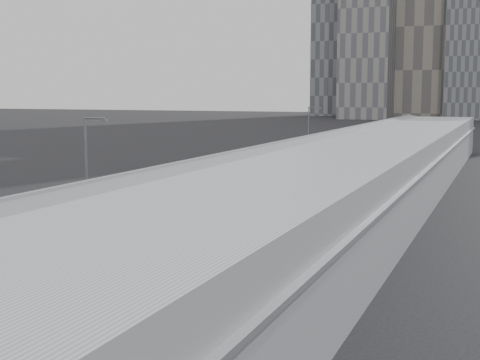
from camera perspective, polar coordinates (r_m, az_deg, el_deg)
The scene contains 17 objects.
sidewalk at distance 58.35m, azimuth 5.11°, elevation -3.73°, with size 10.00×170.00×0.12m, color gray.
lane_line at distance 62.17m, azimuth -4.19°, elevation -3.07°, with size 0.12×160.00×0.02m, color gold.
depot at distance 56.76m, azimuth 9.01°, elevation -0.57°, with size 12.45×160.40×7.20m.
skyline at distance 327.61m, azimuth 17.45°, elevation 14.00°, with size 145.00×64.00×120.00m.
bus_2 at distance 42.94m, azimuth -11.30°, elevation -5.90°, with size 3.73×12.50×3.60m.
bus_3 at distance 53.16m, azimuth -3.95°, elevation -3.12°, with size 3.13×13.06×3.79m.
bus_4 at distance 66.00m, azimuth 1.22°, elevation -1.14°, with size 2.72×12.12×3.53m.
bus_5 at distance 80.77m, azimuth 5.22°, elevation 0.44°, with size 3.76×12.76×3.67m.
bus_6 at distance 94.10m, azimuth 7.36°, elevation 1.49°, with size 4.03×13.97×4.03m.
tree_1 at distance 39.97m, azimuth -7.62°, elevation -3.77°, with size 1.36×1.36×4.36m.
tree_2 at distance 56.30m, azimuth 1.42°, elevation -0.58°, with size 1.67×1.67×4.36m.
tree_3 at distance 81.56m, azimuth 7.98°, elevation 1.75°, with size 1.81×1.81×4.29m.
tree_4 at distance 103.59m, azimuth 10.92°, elevation 2.67°, with size 2.23×2.23×4.11m.
street_lamp_near at distance 51.81m, azimuth -12.81°, elevation 0.77°, with size 2.04×0.22×9.55m.
street_lamp_far at distance 105.43m, azimuth 5.96°, elevation 4.11°, with size 2.04×0.22×9.24m.
shipping_container at distance 118.59m, azimuth 7.32°, elevation 2.55°, with size 2.56×6.01×2.77m, color #123A17.
suv at distance 130.79m, azimuth 8.62°, elevation 2.69°, with size 2.45×5.32×1.48m, color black.
Camera 1 is at (25.62, 0.21, 11.29)m, focal length 50.00 mm.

